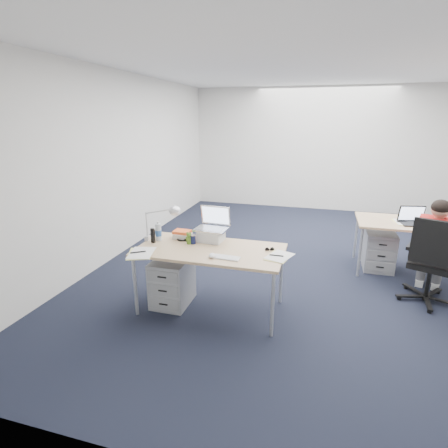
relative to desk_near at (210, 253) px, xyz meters
The scene contains 24 objects.
floor 2.05m from the desk_near, 56.55° to the left, with size 7.00×7.00×0.00m, color black.
room 2.19m from the desk_near, 56.55° to the left, with size 6.02×7.02×2.80m.
desk_near is the anchor object (origin of this frame).
desk_far 2.99m from the desk_near, 35.05° to the left, with size 1.60×0.80×0.73m.
office_chair 2.59m from the desk_near, 19.24° to the left, with size 0.87×0.87×1.05m.
seated_person 2.66m from the desk_near, 22.30° to the left, with size 0.50×0.72×1.23m.
drawer_pedestal_near 0.62m from the desk_near, behind, with size 0.40×0.50×0.55m, color #A2A4A7.
drawer_pedestal_far 2.67m from the desk_near, 41.14° to the left, with size 0.40×0.50×0.55m, color #A2A4A7.
silver_laptop 0.35m from the desk_near, 105.35° to the left, with size 0.36×0.28×0.38m, color silver, non-canonical shape.
wireless_keyboard 0.33m from the desk_near, 40.94° to the right, with size 0.28×0.11×0.01m, color white.
computer_mouse 0.26m from the desk_near, 67.57° to the right, with size 0.07×0.11×0.04m, color white.
headphones 0.45m from the desk_near, 153.58° to the left, with size 0.19×0.15×0.03m, color black, non-canonical shape.
can_koozie 0.28m from the desk_near, 156.17° to the left, with size 0.07×0.07×0.11m, color #151B42.
water_bottle 0.69m from the desk_near, behind, with size 0.07×0.07×0.23m, color silver.
bear_figurine 0.31m from the desk_near, 163.15° to the left, with size 0.08×0.06×0.14m, color #36681B, non-canonical shape.
book_stack 0.50m from the desk_near, 150.23° to the left, with size 0.21×0.16×0.09m, color silver.
cordless_phone 0.70m from the desk_near, behind, with size 0.05×0.03×0.17m, color black.
papers_left 0.75m from the desk_near, 152.61° to the right, with size 0.24×0.34×0.01m, color #EFEA8A.
papers_right 0.75m from the desk_near, ahead, with size 0.21×0.31×0.01m, color #EFEA8A.
sunglasses 0.65m from the desk_near, 10.88° to the left, with size 0.10×0.05×0.02m, color black, non-canonical shape.
desk_lamp 0.71m from the desk_near, behind, with size 0.40×0.15×0.46m, color silver, non-canonical shape.
dark_laptop 2.86m from the desk_near, 34.35° to the left, with size 0.34×0.33×0.25m, color black, non-canonical shape.
far_cup 3.18m from the desk_near, 32.13° to the left, with size 0.06×0.06×0.09m, color white.
far_papers 2.79m from the desk_near, 36.57° to the left, with size 0.22×0.31×0.01m, color white.
Camera 1 is at (0.05, -5.01, 2.10)m, focal length 28.00 mm.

